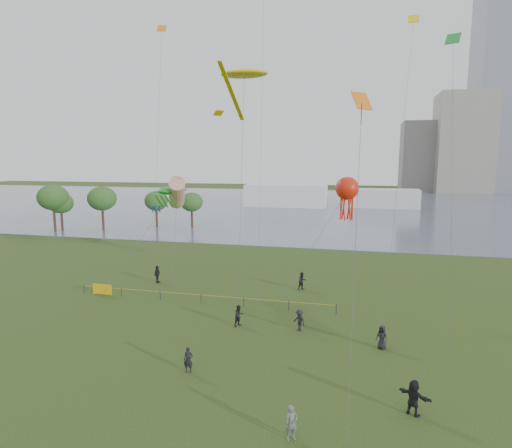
% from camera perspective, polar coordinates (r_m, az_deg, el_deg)
% --- Properties ---
extents(ground_plane, '(400.00, 400.00, 0.00)m').
position_cam_1_polar(ground_plane, '(25.58, -5.64, -21.46)').
color(ground_plane, '#1F3310').
extents(lake, '(400.00, 120.00, 0.08)m').
position_cam_1_polar(lake, '(121.78, 9.97, 2.43)').
color(lake, slate).
rests_on(lake, ground_plane).
extents(tower, '(24.00, 24.00, 120.00)m').
position_cam_1_polar(tower, '(202.19, 30.99, 20.91)').
color(tower, slate).
rests_on(tower, ground_plane).
extents(building_mid, '(20.00, 20.00, 38.00)m').
position_cam_1_polar(building_mid, '(187.00, 25.81, 9.64)').
color(building_mid, gray).
rests_on(building_mid, ground_plane).
extents(building_low, '(16.00, 18.00, 28.00)m').
position_cam_1_polar(building_low, '(190.47, 21.18, 8.37)').
color(building_low, slate).
rests_on(building_low, ground_plane).
extents(pavilion_left, '(22.00, 8.00, 6.00)m').
position_cam_1_polar(pavilion_left, '(117.90, 4.01, 3.79)').
color(pavilion_left, white).
rests_on(pavilion_left, ground_plane).
extents(pavilion_right, '(18.00, 7.00, 5.00)m').
position_cam_1_polar(pavilion_right, '(119.50, 16.66, 3.28)').
color(pavilion_right, silver).
rests_on(pavilion_right, ground_plane).
extents(trees, '(26.99, 15.00, 8.42)m').
position_cam_1_polar(trees, '(82.83, -19.61, 3.04)').
color(trees, '#382419').
rests_on(trees, ground_plane).
extents(fence, '(24.07, 0.07, 1.05)m').
position_cam_1_polar(fence, '(41.82, -15.30, -8.75)').
color(fence, black).
rests_on(fence, ground_plane).
extents(kite_flyer, '(0.73, 0.67, 1.66)m').
position_cam_1_polar(kite_flyer, '(21.69, 4.76, -24.91)').
color(kite_flyer, '#5A5E62').
rests_on(kite_flyer, ground_plane).
extents(spectator_a, '(0.96, 1.02, 1.66)m').
position_cam_1_polar(spectator_a, '(33.89, -2.27, -12.10)').
color(spectator_a, black).
rests_on(spectator_a, ground_plane).
extents(spectator_b, '(1.22, 1.13, 1.65)m').
position_cam_1_polar(spectator_b, '(33.13, 5.80, -12.64)').
color(spectator_b, black).
rests_on(spectator_b, ground_plane).
extents(spectator_c, '(0.49, 1.10, 1.84)m').
position_cam_1_polar(spectator_c, '(46.18, -13.03, -6.54)').
color(spectator_c, black).
rests_on(spectator_c, ground_plane).
extents(spectator_d, '(0.96, 0.86, 1.64)m').
position_cam_1_polar(spectator_d, '(31.31, 16.44, -14.27)').
color(spectator_d, black).
rests_on(spectator_d, ground_plane).
extents(spectator_e, '(1.74, 1.35, 1.84)m').
position_cam_1_polar(spectator_e, '(24.56, 20.27, -20.88)').
color(spectator_e, black).
rests_on(spectator_e, ground_plane).
extents(spectator_f, '(0.63, 0.48, 1.57)m').
position_cam_1_polar(spectator_f, '(27.46, -9.02, -17.46)').
color(spectator_f, black).
rests_on(spectator_f, ground_plane).
extents(spectator_g, '(1.10, 1.07, 1.78)m').
position_cam_1_polar(spectator_g, '(42.92, 6.18, -7.57)').
color(spectator_g, black).
rests_on(spectator_g, ground_plane).
extents(kite_stingray, '(4.70, 10.69, 21.40)m').
position_cam_1_polar(kite_stingray, '(43.85, -1.65, 19.28)').
color(kite_stingray, '#3F3F42').
extents(kite_windsock, '(4.17, 7.64, 11.20)m').
position_cam_1_polar(kite_windsock, '(45.68, -10.53, 4.10)').
color(kite_windsock, '#3F3F42').
extents(kite_creature, '(5.42, 9.87, 10.05)m').
position_cam_1_polar(kite_creature, '(46.15, -11.11, 4.41)').
color(kite_creature, '#3F3F42').
extents(kite_octopus, '(6.80, 6.31, 11.27)m').
position_cam_1_polar(kite_octopus, '(39.80, 12.05, 4.55)').
color(kite_octopus, '#3F3F42').
extents(kite_delta, '(1.57, 14.89, 17.55)m').
position_cam_1_polar(kite_delta, '(31.39, 13.87, 14.19)').
color(kite_delta, '#3F3F42').
extents(small_kites, '(26.63, 10.84, 10.98)m').
position_cam_1_polar(small_kites, '(41.44, 6.85, 26.45)').
color(small_kites, orange).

